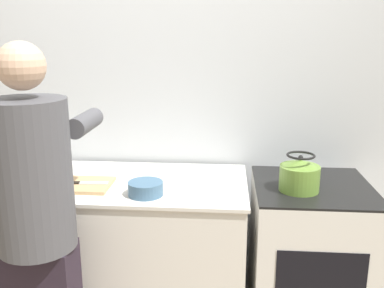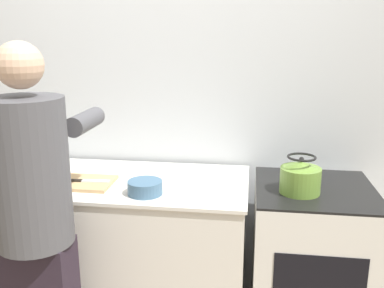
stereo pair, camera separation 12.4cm
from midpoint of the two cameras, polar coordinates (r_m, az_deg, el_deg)
name	(u,v)px [view 2 (the right image)]	position (r m, az deg, el deg)	size (l,w,h in m)	color
wall_back	(182,101)	(2.70, -0.03, 5.76)	(8.00, 0.05, 2.60)	silver
counter	(116,251)	(2.66, -8.76, -13.90)	(1.54, 0.72, 0.91)	silver
oven	(309,265)	(2.57, 16.77, -15.27)	(0.62, 0.65, 0.92)	silver
person	(36,216)	(2.06, -18.48, -9.12)	(0.38, 0.62, 1.69)	#291F2A
cutting_board	(82,182)	(2.42, -13.03, -5.04)	(0.34, 0.25, 0.02)	tan
knife	(86,181)	(2.41, -12.54, -4.82)	(0.25, 0.05, 0.01)	silver
kettle	(300,177)	(2.26, 15.78, -4.31)	(0.21, 0.21, 0.20)	olive
bowl_prep	(145,188)	(2.22, -4.69, -5.82)	(0.18, 0.18, 0.07)	#426684
canister_jar	(23,154)	(2.80, -20.39, -1.27)	(0.15, 0.15, 0.17)	#4C4C51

